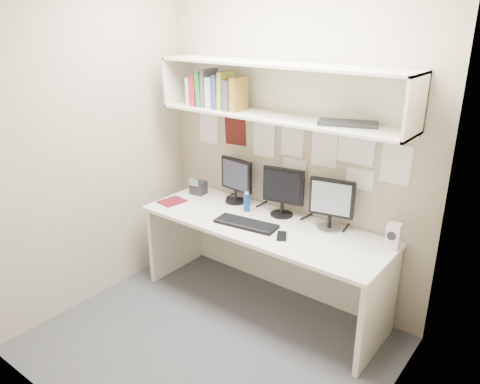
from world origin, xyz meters
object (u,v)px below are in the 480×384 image
Objects in this scene: speaker at (394,236)px; desk_phone at (198,187)px; monitor_left at (236,178)px; desk at (263,264)px; maroon_notebook at (172,201)px; monitor_right at (331,202)px; keyboard at (246,224)px; monitor_center at (283,189)px.

desk_phone is at bearing 175.56° from speaker.
monitor_left reaches higher than speaker.
speaker reaches higher than desk.
maroon_notebook is 1.35× the size of desk_phone.
monitor_left is 0.59m from maroon_notebook.
monitor_right is 0.66m from keyboard.
monitor_left is at bearing 168.63° from monitor_right.
monitor_left is 1.39m from speaker.
desk_phone is at bearing 151.95° from keyboard.
monitor_right is (0.89, -0.00, 0.00)m from monitor_left.
monitor_center is 2.18× the size of speaker.
monitor_right is at bearing 25.97° from desk.
maroon_notebook is (-0.90, -0.35, -0.21)m from monitor_center.
monitor_center reaches higher than speaker.
speaker is (0.49, -0.02, -0.13)m from monitor_right.
monitor_left is at bearing 1.29° from desk_phone.
desk_phone is (-0.83, 0.16, 0.42)m from desk.
maroon_notebook is 0.30m from desk_phone.
monitor_center is at bearing 173.03° from speaker.
keyboard is at bearing 9.23° from maroon_notebook.
keyboard reaches higher than maroon_notebook.
speaker is at bearing 12.12° from desk.
monitor_center is at bearing 64.23° from keyboard.
monitor_right is 2.50× the size of desk_phone.
desk is 0.62m from monitor_center.
maroon_notebook is (-0.79, -0.01, -0.01)m from keyboard.
keyboard is 2.33× the size of maroon_notebook.
desk_phone is at bearing -164.42° from monitor_left.
monitor_left is at bearing 129.08° from keyboard.
monitor_left is 0.97× the size of monitor_center.
desk is 0.94m from desk_phone.
keyboard is at bearing -118.95° from monitor_center.
desk is 0.96m from maroon_notebook.
maroon_notebook is at bearing -169.73° from monitor_center.
keyboard is (-0.53, -0.34, -0.21)m from monitor_right.
monitor_right is (0.45, 0.22, 0.58)m from desk.
speaker reaches higher than maroon_notebook.
keyboard is at bearing -158.99° from monitor_right.
keyboard is 0.79m from maroon_notebook.
maroon_notebook is at bearing -134.52° from monitor_left.
monitor_center reaches higher than desk_phone.
monitor_right is 1.29m from desk_phone.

